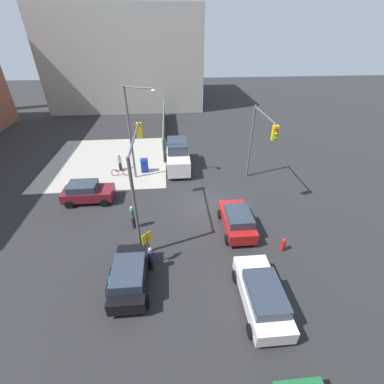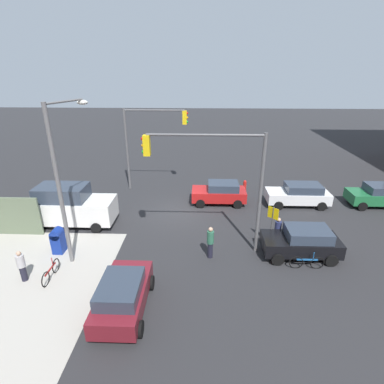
{
  "view_description": "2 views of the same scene",
  "coord_description": "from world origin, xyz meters",
  "px_view_note": "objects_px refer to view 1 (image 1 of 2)",
  "views": [
    {
      "loc": [
        -15.98,
        2.39,
        11.74
      ],
      "look_at": [
        -0.08,
        1.01,
        1.46
      ],
      "focal_mm": 24.0,
      "sensor_mm": 36.0,
      "label": 1
    },
    {
      "loc": [
        -1.53,
        18.63,
        9.28
      ],
      "look_at": [
        -0.87,
        0.48,
        1.79
      ],
      "focal_mm": 28.0,
      "sensor_mm": 36.0,
      "label": 2
    }
  ],
  "objects_px": {
    "sedan_red": "(237,220)",
    "street_lamp_corner": "(133,128)",
    "coupe_white": "(262,295)",
    "sedan_maroon": "(87,192)",
    "van_white_delivery": "(178,156)",
    "pedestrian_crossing": "(133,217)",
    "pedestrian_waiting": "(120,162)",
    "traffic_signal_nw_corner": "(137,169)",
    "bicycle_leaning_on_fence": "(121,172)",
    "mailbox_blue": "(144,164)",
    "bicycle_at_crosswalk": "(109,282)",
    "fire_hydrant": "(283,244)",
    "pedestrian_walking_north": "(151,258)",
    "hatchback_black": "(130,275)",
    "traffic_signal_se_corner": "(259,136)"
  },
  "relations": [
    {
      "from": "sedan_red",
      "to": "street_lamp_corner",
      "type": "bearing_deg",
      "value": 42.43
    },
    {
      "from": "coupe_white",
      "to": "sedan_maroon",
      "type": "bearing_deg",
      "value": 46.71
    },
    {
      "from": "coupe_white",
      "to": "van_white_delivery",
      "type": "bearing_deg",
      "value": 12.66
    },
    {
      "from": "sedan_maroon",
      "to": "pedestrian_crossing",
      "type": "xyz_separation_m",
      "value": [
        -3.62,
        -3.95,
        0.1
      ]
    },
    {
      "from": "pedestrian_waiting",
      "to": "traffic_signal_nw_corner",
      "type": "bearing_deg",
      "value": -145.51
    },
    {
      "from": "bicycle_leaning_on_fence",
      "to": "van_white_delivery",
      "type": "bearing_deg",
      "value": -77.2
    },
    {
      "from": "mailbox_blue",
      "to": "bicycle_leaning_on_fence",
      "type": "xyz_separation_m",
      "value": [
        -0.6,
        2.2,
        -0.42
      ]
    },
    {
      "from": "bicycle_leaning_on_fence",
      "to": "bicycle_at_crosswalk",
      "type": "xyz_separation_m",
      "value": [
        -12.4,
        -1.2,
        0.0
      ]
    },
    {
      "from": "fire_hydrant",
      "to": "coupe_white",
      "type": "height_order",
      "value": "coupe_white"
    },
    {
      "from": "coupe_white",
      "to": "sedan_red",
      "type": "height_order",
      "value": "same"
    },
    {
      "from": "fire_hydrant",
      "to": "bicycle_at_crosswalk",
      "type": "xyz_separation_m",
      "value": [
        -1.8,
        10.2,
        -0.14
      ]
    },
    {
      "from": "coupe_white",
      "to": "pedestrian_walking_north",
      "type": "xyz_separation_m",
      "value": [
        2.76,
        5.46,
        0.03
      ]
    },
    {
      "from": "bicycle_at_crosswalk",
      "to": "sedan_maroon",
      "type": "bearing_deg",
      "value": 20.5
    },
    {
      "from": "coupe_white",
      "to": "sedan_red",
      "type": "bearing_deg",
      "value": -1.4
    },
    {
      "from": "street_lamp_corner",
      "to": "hatchback_black",
      "type": "relative_size",
      "value": 2.02
    },
    {
      "from": "traffic_signal_nw_corner",
      "to": "hatchback_black",
      "type": "bearing_deg",
      "value": 175.72
    },
    {
      "from": "traffic_signal_se_corner",
      "to": "fire_hydrant",
      "type": "height_order",
      "value": "traffic_signal_se_corner"
    },
    {
      "from": "traffic_signal_se_corner",
      "to": "mailbox_blue",
      "type": "height_order",
      "value": "traffic_signal_se_corner"
    },
    {
      "from": "van_white_delivery",
      "to": "bicycle_at_crosswalk",
      "type": "bearing_deg",
      "value": 162.87
    },
    {
      "from": "traffic_signal_nw_corner",
      "to": "pedestrian_crossing",
      "type": "height_order",
      "value": "traffic_signal_nw_corner"
    },
    {
      "from": "fire_hydrant",
      "to": "mailbox_blue",
      "type": "bearing_deg",
      "value": 39.4
    },
    {
      "from": "fire_hydrant",
      "to": "van_white_delivery",
      "type": "bearing_deg",
      "value": 26.9
    },
    {
      "from": "traffic_signal_se_corner",
      "to": "hatchback_black",
      "type": "distance_m",
      "value": 13.82
    },
    {
      "from": "traffic_signal_se_corner",
      "to": "bicycle_at_crosswalk",
      "type": "xyz_separation_m",
      "value": [
        -9.42,
        10.5,
        -4.25
      ]
    },
    {
      "from": "pedestrian_crossing",
      "to": "bicycle_at_crosswalk",
      "type": "xyz_separation_m",
      "value": [
        -4.8,
        0.8,
        -0.59
      ]
    },
    {
      "from": "hatchback_black",
      "to": "pedestrian_walking_north",
      "type": "height_order",
      "value": "pedestrian_walking_north"
    },
    {
      "from": "sedan_maroon",
      "to": "van_white_delivery",
      "type": "relative_size",
      "value": 0.71
    },
    {
      "from": "mailbox_blue",
      "to": "pedestrian_crossing",
      "type": "height_order",
      "value": "pedestrian_crossing"
    },
    {
      "from": "sedan_red",
      "to": "bicycle_at_crosswalk",
      "type": "distance_m",
      "value": 8.76
    },
    {
      "from": "pedestrian_waiting",
      "to": "bicycle_at_crosswalk",
      "type": "relative_size",
      "value": 0.91
    },
    {
      "from": "fire_hydrant",
      "to": "coupe_white",
      "type": "relative_size",
      "value": 0.21
    },
    {
      "from": "traffic_signal_se_corner",
      "to": "sedan_maroon",
      "type": "distance_m",
      "value": 14.19
    },
    {
      "from": "traffic_signal_se_corner",
      "to": "van_white_delivery",
      "type": "bearing_deg",
      "value": 56.24
    },
    {
      "from": "traffic_signal_nw_corner",
      "to": "pedestrian_walking_north",
      "type": "relative_size",
      "value": 3.87
    },
    {
      "from": "sedan_maroon",
      "to": "sedan_red",
      "type": "distance_m",
      "value": 11.82
    },
    {
      "from": "mailbox_blue",
      "to": "pedestrian_waiting",
      "type": "height_order",
      "value": "pedestrian_waiting"
    },
    {
      "from": "sedan_red",
      "to": "van_white_delivery",
      "type": "bearing_deg",
      "value": 20.4
    },
    {
      "from": "traffic_signal_nw_corner",
      "to": "pedestrian_waiting",
      "type": "distance_m",
      "value": 10.18
    },
    {
      "from": "sedan_maroon",
      "to": "pedestrian_walking_north",
      "type": "height_order",
      "value": "pedestrian_walking_north"
    },
    {
      "from": "pedestrian_waiting",
      "to": "pedestrian_walking_north",
      "type": "distance_m",
      "value": 13.1
    },
    {
      "from": "coupe_white",
      "to": "bicycle_leaning_on_fence",
      "type": "xyz_separation_m",
      "value": [
        14.16,
        8.85,
        -0.5
      ]
    },
    {
      "from": "pedestrian_crossing",
      "to": "bicycle_leaning_on_fence",
      "type": "height_order",
      "value": "pedestrian_crossing"
    },
    {
      "from": "street_lamp_corner",
      "to": "fire_hydrant",
      "type": "bearing_deg",
      "value": -136.26
    },
    {
      "from": "traffic_signal_se_corner",
      "to": "mailbox_blue",
      "type": "xyz_separation_m",
      "value": [
        3.58,
        9.5,
        -3.84
      ]
    },
    {
      "from": "coupe_white",
      "to": "pedestrian_walking_north",
      "type": "bearing_deg",
      "value": 63.15
    },
    {
      "from": "hatchback_black",
      "to": "bicycle_at_crosswalk",
      "type": "height_order",
      "value": "hatchback_black"
    },
    {
      "from": "pedestrian_walking_north",
      "to": "bicycle_leaning_on_fence",
      "type": "distance_m",
      "value": 11.91
    },
    {
      "from": "fire_hydrant",
      "to": "pedestrian_crossing",
      "type": "bearing_deg",
      "value": 72.3
    },
    {
      "from": "bicycle_leaning_on_fence",
      "to": "pedestrian_crossing",
      "type": "bearing_deg",
      "value": -165.28
    },
    {
      "from": "pedestrian_waiting",
      "to": "bicycle_leaning_on_fence",
      "type": "bearing_deg",
      "value": -153.8
    }
  ]
}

